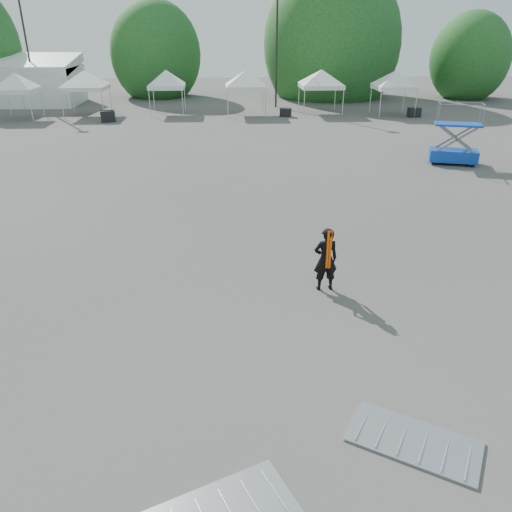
{
  "coord_description": "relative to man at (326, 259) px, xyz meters",
  "views": [
    {
      "loc": [
        -1.4,
        -12.71,
        6.42
      ],
      "look_at": [
        -0.73,
        -1.65,
        1.3
      ],
      "focal_mm": 35.0,
      "sensor_mm": 36.0,
      "label": 1
    }
  ],
  "objects": [
    {
      "name": "tent_b",
      "position": [
        -17.95,
        28.07,
        2.18
      ],
      "size": [
        3.83,
        3.83,
        3.88
      ],
      "color": "silver",
      "rests_on": "ground"
    },
    {
      "name": "tree_mid_w",
      "position": [
        -9.13,
        41.04,
        3.05
      ],
      "size": [
        4.16,
        4.16,
        6.33
      ],
      "color": "#382314",
      "rests_on": "ground"
    },
    {
      "name": "tree_mid_e",
      "position": [
        7.87,
        40.04,
        3.96
      ],
      "size": [
        5.12,
        5.12,
        7.79
      ],
      "color": "#382314",
      "rests_on": "ground"
    },
    {
      "name": "ground",
      "position": [
        -1.13,
        1.04,
        -0.88
      ],
      "size": [
        120.0,
        120.0,
        0.0
      ],
      "primitive_type": "plane",
      "color": "#474442",
      "rests_on": "ground"
    },
    {
      "name": "crate_west",
      "position": [
        -11.17,
        26.49,
        -0.48
      ],
      "size": [
        1.19,
        1.02,
        0.8
      ],
      "primitive_type": "cube",
      "rotation": [
        0.0,
        0.0,
        0.25
      ],
      "color": "black",
      "rests_on": "ground"
    },
    {
      "name": "tree_far_e",
      "position": [
        20.87,
        38.04,
        2.75
      ],
      "size": [
        3.84,
        3.84,
        5.84
      ],
      "color": "#382314",
      "rests_on": "ground"
    },
    {
      "name": "light_pole_east",
      "position": [
        1.87,
        33.04,
        4.64
      ],
      "size": [
        0.6,
        0.25,
        9.8
      ],
      "color": "black",
      "rests_on": "ground"
    },
    {
      "name": "light_pole_west",
      "position": [
        -19.13,
        35.04,
        4.89
      ],
      "size": [
        0.6,
        0.25,
        10.3
      ],
      "color": "black",
      "rests_on": "ground"
    },
    {
      "name": "scissor_lift",
      "position": [
        9.02,
        12.9,
        0.64
      ],
      "size": [
        2.56,
        1.81,
        3.0
      ],
      "rotation": [
        0.0,
        0.0,
        -0.31
      ],
      "color": "#0D1FAB",
      "rests_on": "ground"
    },
    {
      "name": "man",
      "position": [
        0.0,
        0.0,
        0.0
      ],
      "size": [
        0.67,
        0.47,
        1.75
      ],
      "rotation": [
        0.0,
        0.0,
        3.23
      ],
      "color": "black",
      "rests_on": "ground"
    },
    {
      "name": "tent_f",
      "position": [
        5.12,
        29.58,
        2.18
      ],
      "size": [
        4.58,
        4.58,
        3.88
      ],
      "color": "silver",
      "rests_on": "ground"
    },
    {
      "name": "tent_g",
      "position": [
        10.63,
        28.31,
        2.18
      ],
      "size": [
        4.19,
        4.19,
        3.88
      ],
      "color": "silver",
      "rests_on": "ground"
    },
    {
      "name": "crate_east",
      "position": [
        12.09,
        27.25,
        -0.53
      ],
      "size": [
        0.94,
        0.76,
        0.69
      ],
      "primitive_type": "cube",
      "rotation": [
        0.0,
        0.0,
        0.09
      ],
      "color": "black",
      "rests_on": "ground"
    },
    {
      "name": "tent_e",
      "position": [
        -0.88,
        29.15,
        2.18
      ],
      "size": [
        4.35,
        4.35,
        3.88
      ],
      "color": "silver",
      "rests_on": "ground"
    },
    {
      "name": "crate_mid",
      "position": [
        2.16,
        28.03,
        -0.55
      ],
      "size": [
        0.98,
        0.85,
        0.65
      ],
      "primitive_type": "cube",
      "rotation": [
        0.0,
        0.0,
        -0.27
      ],
      "color": "black",
      "rests_on": "ground"
    },
    {
      "name": "tent_d",
      "position": [
        -7.09,
        29.95,
        2.18
      ],
      "size": [
        3.87,
        3.87,
        3.88
      ],
      "color": "silver",
      "rests_on": "ground"
    },
    {
      "name": "tent_c",
      "position": [
        -13.32,
        29.59,
        2.18
      ],
      "size": [
        4.55,
        4.55,
        3.88
      ],
      "color": "silver",
      "rests_on": "ground"
    },
    {
      "name": "barrier_mid",
      "position": [
        0.53,
        -5.49,
        -0.84
      ],
      "size": [
        2.38,
        2.03,
        0.07
      ],
      "rotation": [
        0.0,
        0.0,
        -0.56
      ],
      "color": "#A9ABB1",
      "rests_on": "ground"
    }
  ]
}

